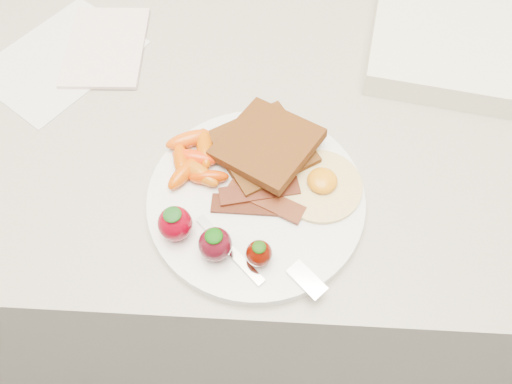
{
  "coord_description": "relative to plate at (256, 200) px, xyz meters",
  "views": [
    {
      "loc": [
        0.04,
        1.24,
        1.45
      ],
      "look_at": [
        0.02,
        1.55,
        0.93
      ],
      "focal_mm": 35.0,
      "sensor_mm": 36.0,
      "label": 1
    }
  ],
  "objects": [
    {
      "name": "notepad",
      "position": [
        -0.24,
        0.26,
        -0.0
      ],
      "size": [
        0.12,
        0.17,
        0.01
      ],
      "primitive_type": "cube",
      "rotation": [
        0.0,
        0.0,
        0.04
      ],
      "color": "silver",
      "rests_on": "paper_sheet"
    },
    {
      "name": "appliance",
      "position": [
        0.3,
        0.27,
        0.01
      ],
      "size": [
        0.31,
        0.27,
        0.04
      ],
      "primitive_type": "cube",
      "rotation": [
        0.0,
        0.0,
        -0.17
      ],
      "color": "silver",
      "rests_on": "counter"
    },
    {
      "name": "counter",
      "position": [
        -0.02,
        0.15,
        -0.46
      ],
      "size": [
        2.0,
        0.6,
        0.9
      ],
      "primitive_type": "cube",
      "color": "gray",
      "rests_on": "ground"
    },
    {
      "name": "plate",
      "position": [
        0.0,
        0.0,
        0.0
      ],
      "size": [
        0.27,
        0.27,
        0.02
      ],
      "primitive_type": "cylinder",
      "color": "white",
      "rests_on": "counter"
    },
    {
      "name": "toast_lower",
      "position": [
        0.01,
        0.07,
        0.02
      ],
      "size": [
        0.15,
        0.15,
        0.01
      ],
      "primitive_type": "cube",
      "rotation": [
        0.0,
        0.0,
        0.56
      ],
      "color": "#3D220D",
      "rests_on": "plate"
    },
    {
      "name": "toast_upper",
      "position": [
        0.01,
        0.06,
        0.03
      ],
      "size": [
        0.15,
        0.15,
        0.03
      ],
      "primitive_type": "cube",
      "rotation": [
        0.0,
        -0.1,
        -0.56
      ],
      "color": "#3E1D05",
      "rests_on": "toast_lower"
    },
    {
      "name": "strawberries",
      "position": [
        -0.05,
        -0.07,
        0.03
      ],
      "size": [
        0.13,
        0.06,
        0.05
      ],
      "color": "maroon",
      "rests_on": "plate"
    },
    {
      "name": "fried_egg",
      "position": [
        0.08,
        0.02,
        0.01
      ],
      "size": [
        0.13,
        0.13,
        0.02
      ],
      "color": "beige",
      "rests_on": "plate"
    },
    {
      "name": "bacon_strips",
      "position": [
        0.0,
        -0.01,
        0.01
      ],
      "size": [
        0.12,
        0.07,
        0.01
      ],
      "color": "black",
      "rests_on": "plate"
    },
    {
      "name": "fork",
      "position": [
        0.01,
        -0.09,
        0.01
      ],
      "size": [
        0.16,
        0.1,
        0.0
      ],
      "color": "silver",
      "rests_on": "plate"
    },
    {
      "name": "baby_carrots",
      "position": [
        -0.08,
        0.04,
        0.02
      ],
      "size": [
        0.09,
        0.1,
        0.02
      ],
      "color": "red",
      "rests_on": "plate"
    },
    {
      "name": "paper_sheet",
      "position": [
        -0.31,
        0.23,
        -0.01
      ],
      "size": [
        0.26,
        0.27,
        0.0
      ],
      "primitive_type": "cube",
      "rotation": [
        0.0,
        0.0,
        -0.62
      ],
      "color": "white",
      "rests_on": "counter"
    }
  ]
}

